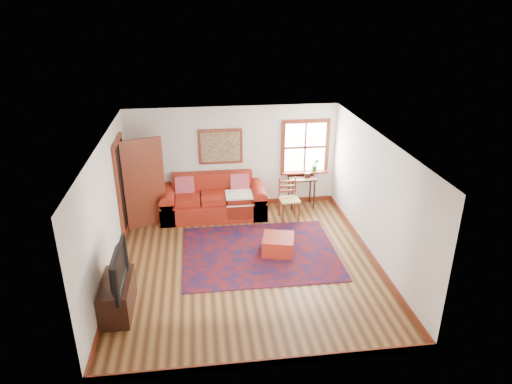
{
  "coord_description": "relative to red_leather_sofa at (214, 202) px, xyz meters",
  "views": [
    {
      "loc": [
        -0.8,
        -7.63,
        4.79
      ],
      "look_at": [
        0.27,
        0.6,
        1.25
      ],
      "focal_mm": 32.0,
      "sensor_mm": 36.0,
      "label": 1
    }
  ],
  "objects": [
    {
      "name": "framed_artwork",
      "position": [
        0.23,
        0.44,
        1.23
      ],
      "size": [
        1.05,
        0.07,
        0.85
      ],
      "color": "maroon",
      "rests_on": "ground"
    },
    {
      "name": "candle_hurricane",
      "position": [
        -1.67,
        -3.05,
        0.34
      ],
      "size": [
        0.12,
        0.12,
        0.18
      ],
      "color": "silver",
      "rests_on": "media_cabinet"
    },
    {
      "name": "persian_rug",
      "position": [
        0.84,
        -1.93,
        -0.31
      ],
      "size": [
        3.1,
        2.48,
        0.02
      ],
      "primitive_type": "cube",
      "rotation": [
        0.0,
        0.0,
        -0.0
      ],
      "color": "#590E0C",
      "rests_on": "ground"
    },
    {
      "name": "ground",
      "position": [
        0.53,
        -2.28,
        -0.32
      ],
      "size": [
        5.5,
        5.5,
        0.0
      ],
      "primitive_type": "plane",
      "color": "#422511",
      "rests_on": "ground"
    },
    {
      "name": "ladder_back_chair",
      "position": [
        1.73,
        -0.37,
        0.2
      ],
      "size": [
        0.47,
        0.46,
        0.95
      ],
      "color": "tan",
      "rests_on": "ground"
    },
    {
      "name": "television",
      "position": [
        -1.7,
        -3.61,
        0.58
      ],
      "size": [
        0.15,
        1.13,
        0.65
      ],
      "primitive_type": "imported",
      "rotation": [
        0.0,
        0.0,
        1.57
      ],
      "color": "black",
      "rests_on": "media_cabinet"
    },
    {
      "name": "doorway",
      "position": [
        -1.68,
        -0.49,
        0.75
      ],
      "size": [
        0.89,
        1.08,
        2.14
      ],
      "color": "black",
      "rests_on": "ground"
    },
    {
      "name": "window",
      "position": [
        2.31,
        0.43,
        1.0
      ],
      "size": [
        1.18,
        0.2,
        1.38
      ],
      "color": "white",
      "rests_on": "ground"
    },
    {
      "name": "red_ottoman",
      "position": [
        1.22,
        -1.95,
        -0.14
      ],
      "size": [
        0.75,
        0.75,
        0.35
      ],
      "primitive_type": "cube",
      "rotation": [
        0.0,
        0.0,
        -0.24
      ],
      "color": "maroon",
      "rests_on": "ground"
    },
    {
      "name": "media_cabinet",
      "position": [
        -1.72,
        -3.48,
        -0.03
      ],
      "size": [
        0.47,
        1.05,
        0.58
      ],
      "primitive_type": "cube",
      "color": "black",
      "rests_on": "ground"
    },
    {
      "name": "red_leather_sofa",
      "position": [
        0.0,
        0.0,
        0.0
      ],
      "size": [
        2.45,
        1.01,
        0.96
      ],
      "color": "maroon",
      "rests_on": "ground"
    },
    {
      "name": "side_table",
      "position": [
        2.17,
        0.21,
        0.33
      ],
      "size": [
        0.64,
        0.48,
        0.77
      ],
      "color": "black",
      "rests_on": "ground"
    },
    {
      "name": "room_envelope",
      "position": [
        0.53,
        -2.26,
        1.33
      ],
      "size": [
        5.04,
        5.54,
        2.52
      ],
      "color": "silver",
      "rests_on": "ground"
    }
  ]
}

